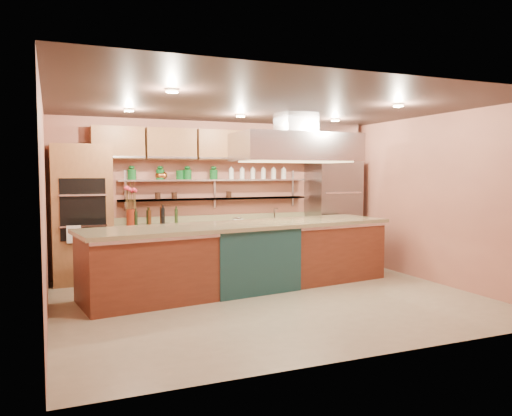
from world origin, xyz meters
name	(u,v)px	position (x,y,z in m)	size (l,w,h in m)	color
floor	(270,299)	(0.00, 0.00, -0.01)	(6.00, 5.00, 0.02)	gray
ceiling	(270,105)	(0.00, 0.00, 2.80)	(6.00, 5.00, 0.02)	black
wall_back	(217,196)	(0.00, 2.50, 1.40)	(6.00, 0.04, 2.80)	#A4624D
wall_front	(374,217)	(0.00, -2.50, 1.40)	(6.00, 0.04, 2.80)	#A4624D
wall_left	(44,209)	(-3.00, 0.00, 1.40)	(0.04, 5.00, 2.80)	#A4624D
wall_right	(434,199)	(3.00, 0.00, 1.40)	(0.04, 5.00, 2.80)	#A4624D
oven_stack	(82,214)	(-2.45, 2.18, 1.15)	(0.95, 0.64, 2.30)	brown
refrigerator	(333,212)	(2.35, 2.14, 1.05)	(0.95, 0.72, 2.10)	slate
back_counter	(219,247)	(-0.05, 2.20, 0.47)	(3.84, 0.64, 0.93)	tan
wall_shelf_lower	(216,199)	(-0.05, 2.37, 1.35)	(3.60, 0.26, 0.03)	silver
wall_shelf_upper	(216,180)	(-0.05, 2.37, 1.70)	(3.60, 0.26, 0.03)	silver
upper_cabinets	(219,145)	(0.00, 2.32, 2.35)	(4.60, 0.36, 0.55)	brown
range_hood	(296,147)	(0.79, 0.74, 2.25)	(2.00, 1.00, 0.45)	silver
ceiling_downlights	(265,109)	(0.00, 0.20, 2.77)	(4.00, 2.80, 0.02)	#FFE5A5
island	(244,256)	(-0.11, 0.74, 0.52)	(4.98, 1.08, 1.04)	#612C1B
flower_vase	(131,217)	(-1.66, 2.15, 1.07)	(0.16, 0.16, 0.28)	maroon
oil_bottle_cluster	(156,217)	(-1.23, 2.15, 1.06)	(0.82, 0.24, 0.27)	black
kitchen_scale	(237,219)	(0.29, 2.15, 0.98)	(0.17, 0.13, 0.10)	silver
bar_faucet	(274,214)	(1.09, 2.25, 1.04)	(0.03, 0.03, 0.22)	silver
copper_kettle	(162,176)	(-1.06, 2.37, 1.79)	(0.18, 0.18, 0.14)	#B35F29
green_canister	(180,175)	(-0.74, 2.37, 1.80)	(0.14, 0.14, 0.17)	#0F481A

